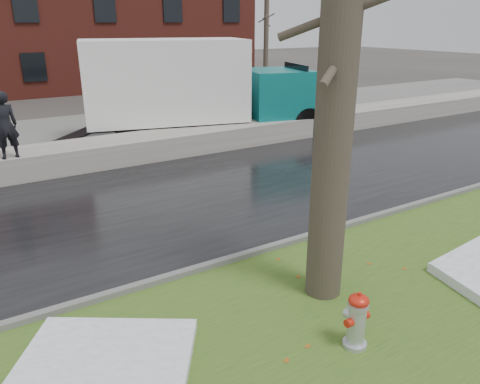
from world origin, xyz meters
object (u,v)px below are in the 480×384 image
worker (5,125)px  tree (338,67)px  fire_hydrant (357,318)px  box_truck (197,87)px

worker → tree: bearing=103.5°
fire_hydrant → worker: (-3.01, 10.09, 1.17)m
tree → worker: tree is taller
tree → worker: size_ratio=3.97×
fire_hydrant → tree: size_ratio=0.12×
fire_hydrant → tree: tree is taller
tree → worker: 9.70m
tree → box_truck: (3.25, 10.89, -1.72)m
fire_hydrant → box_truck: bearing=70.4°
fire_hydrant → box_truck: 12.85m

